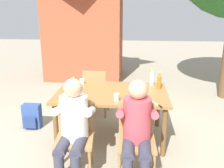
{
  "coord_description": "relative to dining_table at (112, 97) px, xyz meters",
  "views": [
    {
      "loc": [
        0.32,
        -3.58,
        1.95
      ],
      "look_at": [
        0.0,
        0.0,
        0.86
      ],
      "focal_mm": 41.12,
      "sensor_mm": 36.0,
      "label": 1
    }
  ],
  "objects": [
    {
      "name": "backpack_by_near_side",
      "position": [
        -1.36,
        0.21,
        -0.47
      ],
      "size": [
        0.29,
        0.21,
        0.41
      ],
      "color": "#2D4784",
      "rests_on": "ground_plane"
    },
    {
      "name": "cup_steel",
      "position": [
        0.09,
        -0.38,
        0.13
      ],
      "size": [
        0.08,
        0.08,
        0.11
      ],
      "primitive_type": "cylinder",
      "color": "#B2B7BC",
      "rests_on": "dining_table"
    },
    {
      "name": "dining_table",
      "position": [
        0.0,
        0.0,
        0.0
      ],
      "size": [
        1.63,
        1.08,
        0.74
      ],
      "color": "olive",
      "rests_on": "ground_plane"
    },
    {
      "name": "person_in_plaid_shirt",
      "position": [
        -0.37,
        -0.95,
        -0.01
      ],
      "size": [
        0.47,
        0.61,
        1.18
      ],
      "color": "white",
      "rests_on": "ground_plane"
    },
    {
      "name": "chair_near_left",
      "position": [
        -0.37,
        -0.84,
        -0.17
      ],
      "size": [
        0.48,
        0.48,
        0.87
      ],
      "color": "#A37547",
      "rests_on": "ground_plane"
    },
    {
      "name": "cup_glass",
      "position": [
        -0.43,
        -0.25,
        0.13
      ],
      "size": [
        0.06,
        0.06,
        0.1
      ],
      "primitive_type": "cylinder",
      "color": "silver",
      "rests_on": "dining_table"
    },
    {
      "name": "person_in_white_shirt",
      "position": [
        0.37,
        -0.95,
        -0.01
      ],
      "size": [
        0.47,
        0.61,
        1.18
      ],
      "color": "#B7424C",
      "rests_on": "ground_plane"
    },
    {
      "name": "bottle_amber",
      "position": [
        0.7,
        0.22,
        0.2
      ],
      "size": [
        0.06,
        0.06,
        0.27
      ],
      "color": "#996019",
      "rests_on": "dining_table"
    },
    {
      "name": "bottle_green",
      "position": [
        -0.53,
        -0.16,
        0.19
      ],
      "size": [
        0.06,
        0.06,
        0.25
      ],
      "color": "#287A38",
      "rests_on": "dining_table"
    },
    {
      "name": "table_knife",
      "position": [
        0.63,
        -0.48,
        0.09
      ],
      "size": [
        0.13,
        0.22,
        0.01
      ],
      "color": "silver",
      "rests_on": "dining_table"
    },
    {
      "name": "cup_terracotta",
      "position": [
        0.35,
        0.28,
        0.13
      ],
      "size": [
        0.08,
        0.08,
        0.09
      ],
      "primitive_type": "cylinder",
      "color": "#BC6B47",
      "rests_on": "dining_table"
    },
    {
      "name": "brick_kiosk",
      "position": [
        -1.09,
        3.64,
        0.82
      ],
      "size": [
        2.35,
        1.81,
        2.83
      ],
      "color": "#9E472D",
      "rests_on": "ground_plane"
    },
    {
      "name": "bottle_clear",
      "position": [
        0.61,
        0.42,
        0.2
      ],
      "size": [
        0.06,
        0.06,
        0.27
      ],
      "color": "white",
      "rests_on": "dining_table"
    },
    {
      "name": "cup_white",
      "position": [
        -0.52,
        0.36,
        0.12
      ],
      "size": [
        0.07,
        0.07,
        0.09
      ],
      "primitive_type": "cylinder",
      "color": "white",
      "rests_on": "dining_table"
    },
    {
      "name": "chair_far_left",
      "position": [
        -0.37,
        0.84,
        -0.17
      ],
      "size": [
        0.47,
        0.47,
        0.87
      ],
      "color": "#A37547",
      "rests_on": "ground_plane"
    },
    {
      "name": "ground_plane",
      "position": [
        0.0,
        0.0,
        -0.66
      ],
      "size": [
        24.0,
        24.0,
        0.0
      ],
      "primitive_type": "plane",
      "color": "gray"
    },
    {
      "name": "chair_near_right",
      "position": [
        0.36,
        -0.84,
        -0.17
      ],
      "size": [
        0.46,
        0.46,
        0.87
      ],
      "color": "#A37547",
      "rests_on": "ground_plane"
    }
  ]
}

